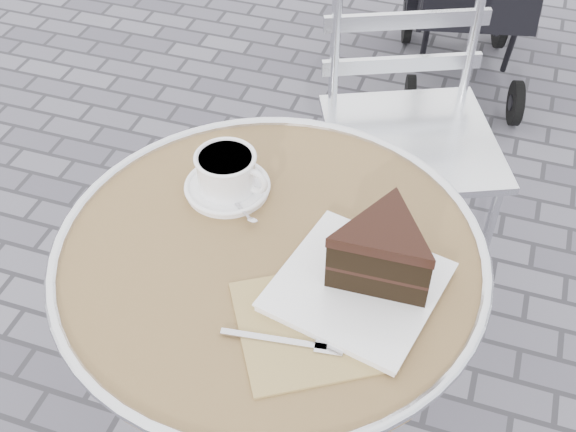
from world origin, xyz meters
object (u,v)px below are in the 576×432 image
(cake_plate_set, at_px, (375,261))
(bistro_chair, at_px, (408,88))
(cafe_table, at_px, (271,313))
(cappuccino_set, at_px, (227,176))

(cake_plate_set, bearing_deg, bistro_chair, 108.64)
(cafe_table, xyz_separation_m, bistro_chair, (0.08, 0.77, -0.00))
(cafe_table, bearing_deg, cake_plate_set, -6.02)
(cappuccino_set, distance_m, cake_plate_set, 0.33)
(cake_plate_set, relative_size, bistro_chair, 0.41)
(cafe_table, height_order, cake_plate_set, cake_plate_set)
(cake_plate_set, distance_m, bistro_chair, 0.83)
(cafe_table, distance_m, bistro_chair, 0.78)
(cafe_table, bearing_deg, cappuccino_set, 135.95)
(cafe_table, relative_size, cappuccino_set, 4.76)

